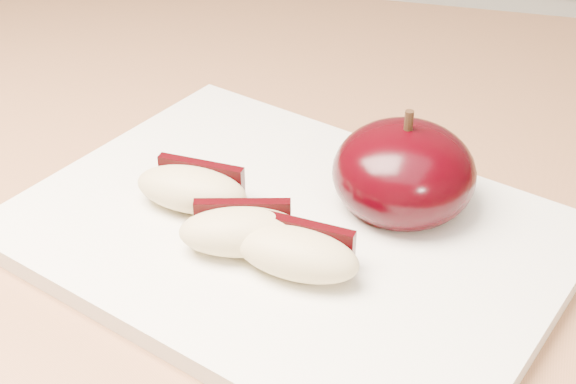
# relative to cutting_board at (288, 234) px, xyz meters

# --- Properties ---
(back_cabinet) EXTENTS (2.40, 0.62, 0.94)m
(back_cabinet) POSITION_rel_cutting_board_xyz_m (0.03, 0.81, -0.44)
(back_cabinet) COLOR silver
(back_cabinet) RESTS_ON ground
(cutting_board) EXTENTS (0.39, 0.34, 0.01)m
(cutting_board) POSITION_rel_cutting_board_xyz_m (0.00, 0.00, 0.00)
(cutting_board) COLOR white
(cutting_board) RESTS_ON island_counter
(apple_half) EXTENTS (0.10, 0.10, 0.08)m
(apple_half) POSITION_rel_cutting_board_xyz_m (0.06, 0.04, 0.03)
(apple_half) COLOR black
(apple_half) RESTS_ON cutting_board
(apple_wedge_a) EXTENTS (0.08, 0.04, 0.03)m
(apple_wedge_a) POSITION_rel_cutting_board_xyz_m (-0.06, 0.01, 0.02)
(apple_wedge_a) COLOR tan
(apple_wedge_a) RESTS_ON cutting_board
(apple_wedge_b) EXTENTS (0.08, 0.05, 0.03)m
(apple_wedge_b) POSITION_rel_cutting_board_xyz_m (-0.02, -0.03, 0.02)
(apple_wedge_b) COLOR tan
(apple_wedge_b) RESTS_ON cutting_board
(apple_wedge_c) EXTENTS (0.08, 0.04, 0.03)m
(apple_wedge_c) POSITION_rel_cutting_board_xyz_m (0.02, -0.04, 0.02)
(apple_wedge_c) COLOR tan
(apple_wedge_c) RESTS_ON cutting_board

